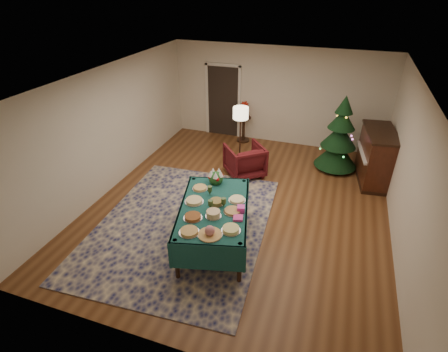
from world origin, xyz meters
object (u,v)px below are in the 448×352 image
(gift_box, at_px, (241,209))
(potted_plant, at_px, (244,113))
(side_table, at_px, (243,129))
(buffet_table, at_px, (214,214))
(piano, at_px, (376,157))
(floor_lamp, at_px, (241,117))
(armchair, at_px, (245,159))
(christmas_tree, at_px, (339,137))

(gift_box, distance_m, potted_plant, 4.69)
(side_table, bearing_deg, gift_box, -74.46)
(buffet_table, distance_m, potted_plant, 4.61)
(buffet_table, xyz_separation_m, piano, (2.77, 3.35, -0.02))
(gift_box, height_order, floor_lamp, floor_lamp)
(buffet_table, height_order, piano, piano)
(armchair, distance_m, potted_plant, 2.07)
(buffet_table, xyz_separation_m, armchair, (-0.18, 2.60, -0.21))
(armchair, xyz_separation_m, christmas_tree, (2.08, 1.07, 0.42))
(buffet_table, relative_size, potted_plant, 5.06)
(buffet_table, relative_size, piano, 1.49)
(armchair, height_order, christmas_tree, christmas_tree)
(floor_lamp, xyz_separation_m, potted_plant, (-0.33, 1.49, -0.45))
(christmas_tree, relative_size, piano, 1.25)
(side_table, bearing_deg, buffet_table, -80.37)
(gift_box, relative_size, side_table, 0.17)
(gift_box, height_order, potted_plant, potted_plant)
(gift_box, xyz_separation_m, piano, (2.29, 3.33, -0.23))
(christmas_tree, bearing_deg, buffet_table, -117.36)
(gift_box, xyz_separation_m, armchair, (-0.66, 2.59, -0.42))
(buffet_table, distance_m, christmas_tree, 4.14)
(side_table, height_order, christmas_tree, christmas_tree)
(gift_box, bearing_deg, buffet_table, -177.94)
(side_table, relative_size, potted_plant, 1.65)
(christmas_tree, height_order, piano, christmas_tree)
(side_table, distance_m, piano, 3.75)
(armchair, distance_m, christmas_tree, 2.38)
(gift_box, height_order, side_table, gift_box)
(side_table, distance_m, christmas_tree, 2.85)
(piano, bearing_deg, potted_plant, 161.43)
(christmas_tree, bearing_deg, piano, -20.49)
(armchair, relative_size, piano, 0.56)
(potted_plant, height_order, christmas_tree, christmas_tree)
(side_table, relative_size, christmas_tree, 0.39)
(side_table, xyz_separation_m, christmas_tree, (2.67, -0.86, 0.49))
(potted_plant, bearing_deg, gift_box, -74.46)
(potted_plant, relative_size, piano, 0.29)
(side_table, bearing_deg, piano, -18.57)
(buffet_table, xyz_separation_m, christmas_tree, (1.90, 3.67, 0.22))
(armchair, relative_size, potted_plant, 1.91)
(gift_box, relative_size, piano, 0.08)
(buffet_table, height_order, christmas_tree, christmas_tree)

